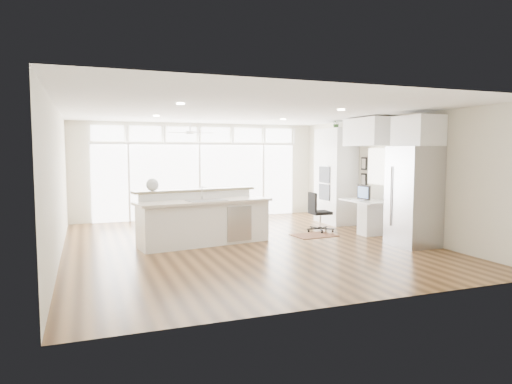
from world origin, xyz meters
name	(u,v)px	position (x,y,z in m)	size (l,w,h in m)	color
floor	(245,244)	(0.00, 0.00, -0.01)	(7.00, 8.00, 0.02)	#452A15
ceiling	(245,111)	(0.00, 0.00, 2.70)	(7.00, 8.00, 0.02)	white
wall_back	(199,171)	(0.00, 4.00, 1.35)	(7.00, 0.04, 2.70)	beige
wall_front	(353,196)	(0.00, -4.00, 1.35)	(7.00, 0.04, 2.70)	beige
wall_left	(58,182)	(-3.50, 0.00, 1.35)	(0.04, 8.00, 2.70)	beige
wall_right	(388,175)	(3.50, 0.00, 1.35)	(0.04, 8.00, 2.70)	beige
glass_wall	(199,182)	(0.00, 3.94, 1.05)	(5.80, 0.06, 2.08)	white
transom_row	(199,135)	(0.00, 3.94, 2.38)	(5.90, 0.06, 0.40)	white
desk_window	(379,166)	(3.46, 0.30, 1.55)	(0.04, 0.85, 0.85)	white
ceiling_fan	(190,129)	(-0.50, 2.80, 2.48)	(1.16, 1.16, 0.32)	white
recessed_lights	(242,113)	(0.00, 0.20, 2.68)	(3.40, 3.00, 0.02)	white
oven_cabinet	(336,176)	(3.17, 1.80, 1.25)	(0.64, 1.20, 2.50)	white
desk_nook	(366,216)	(3.13, 0.30, 0.38)	(0.72, 1.30, 0.76)	white
upper_cabinets	(369,132)	(3.17, 0.30, 2.35)	(0.64, 1.30, 0.64)	white
refrigerator	(414,196)	(3.11, -1.35, 1.00)	(0.76, 0.90, 2.00)	#AEAEB3
fridge_cabinet	(418,131)	(3.17, -1.35, 2.30)	(0.64, 0.90, 0.60)	white
framed_photos	(364,172)	(3.46, 0.92, 1.40)	(0.06, 0.22, 0.80)	black
kitchen_island	(205,217)	(-0.78, 0.27, 0.55)	(2.78, 1.05, 1.11)	white
rug	(314,235)	(1.76, 0.33, 0.01)	(0.94, 0.68, 0.01)	#3A1E12
office_chair	(320,212)	(2.15, 0.75, 0.46)	(0.48, 0.45, 0.93)	black
fishbowl	(152,185)	(-1.79, 0.51, 1.23)	(0.26, 0.26, 0.26)	silver
monitor	(364,192)	(3.05, 0.30, 0.95)	(0.07, 0.44, 0.37)	black
keyboard	(357,200)	(2.88, 0.30, 0.77)	(0.12, 0.33, 0.02)	white
potted_plant	(336,125)	(3.17, 1.80, 2.60)	(0.24, 0.27, 0.21)	#315D27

